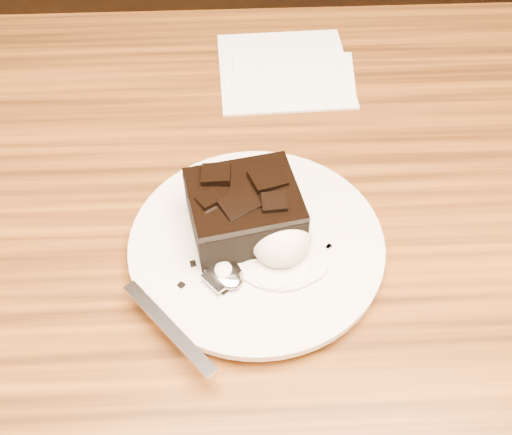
{
  "coord_description": "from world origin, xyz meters",
  "views": [
    {
      "loc": [
        0.03,
        -0.35,
        1.21
      ],
      "look_at": [
        0.04,
        -0.0,
        0.79
      ],
      "focal_mm": 42.97,
      "sensor_mm": 36.0,
      "label": 1
    }
  ],
  "objects_px": {
    "ice_cream_scoop": "(280,237)",
    "napkin": "(284,69)",
    "spoon": "(224,273)",
    "dining_table": "(226,404)",
    "brownie": "(244,213)",
    "plate": "(256,247)"
  },
  "relations": [
    {
      "from": "ice_cream_scoop",
      "to": "spoon",
      "type": "distance_m",
      "value": 0.06
    },
    {
      "from": "ice_cream_scoop",
      "to": "spoon",
      "type": "relative_size",
      "value": 0.35
    },
    {
      "from": "dining_table",
      "to": "brownie",
      "type": "relative_size",
      "value": 12.67
    },
    {
      "from": "dining_table",
      "to": "plate",
      "type": "height_order",
      "value": "plate"
    },
    {
      "from": "ice_cream_scoop",
      "to": "napkin",
      "type": "distance_m",
      "value": 0.29
    },
    {
      "from": "plate",
      "to": "ice_cream_scoop",
      "type": "relative_size",
      "value": 4.0
    },
    {
      "from": "dining_table",
      "to": "plate",
      "type": "distance_m",
      "value": 0.39
    },
    {
      "from": "spoon",
      "to": "plate",
      "type": "bearing_deg",
      "value": 11.24
    },
    {
      "from": "dining_table",
      "to": "ice_cream_scoop",
      "type": "bearing_deg",
      "value": -22.79
    },
    {
      "from": "plate",
      "to": "ice_cream_scoop",
      "type": "height_order",
      "value": "ice_cream_scoop"
    },
    {
      "from": "plate",
      "to": "napkin",
      "type": "height_order",
      "value": "plate"
    },
    {
      "from": "plate",
      "to": "brownie",
      "type": "height_order",
      "value": "brownie"
    },
    {
      "from": "spoon",
      "to": "napkin",
      "type": "xyz_separation_m",
      "value": [
        0.08,
        0.31,
        -0.02
      ]
    },
    {
      "from": "plate",
      "to": "dining_table",
      "type": "bearing_deg",
      "value": 161.05
    },
    {
      "from": "ice_cream_scoop",
      "to": "spoon",
      "type": "xyz_separation_m",
      "value": [
        -0.05,
        -0.03,
        -0.01
      ]
    },
    {
      "from": "dining_table",
      "to": "napkin",
      "type": "relative_size",
      "value": 7.68
    },
    {
      "from": "napkin",
      "to": "ice_cream_scoop",
      "type": "bearing_deg",
      "value": -95.18
    },
    {
      "from": "plate",
      "to": "ice_cream_scoop",
      "type": "distance_m",
      "value": 0.04
    },
    {
      "from": "brownie",
      "to": "spoon",
      "type": "height_order",
      "value": "brownie"
    },
    {
      "from": "ice_cream_scoop",
      "to": "spoon",
      "type": "height_order",
      "value": "ice_cream_scoop"
    },
    {
      "from": "ice_cream_scoop",
      "to": "napkin",
      "type": "xyz_separation_m",
      "value": [
        0.03,
        0.29,
        -0.03
      ]
    },
    {
      "from": "plate",
      "to": "brownie",
      "type": "distance_m",
      "value": 0.04
    }
  ]
}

